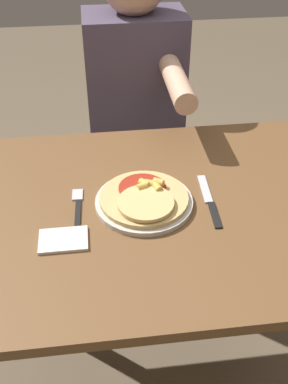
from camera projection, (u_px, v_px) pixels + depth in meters
ground_plane at (146, 368)px, 1.65m from camera, size 8.00×8.00×0.00m
dining_table at (146, 242)px, 1.25m from camera, size 1.08×0.78×0.77m
plate at (144, 202)px, 1.17m from camera, size 0.26×0.26×0.01m
pizza at (145, 198)px, 1.16m from camera, size 0.23×0.23×0.04m
fork at (78, 207)px, 1.16m from camera, size 0.03×0.18×0.00m
knife at (210, 201)px, 1.18m from camera, size 0.03×0.22×0.00m
napkin at (63, 240)px, 1.06m from camera, size 0.12×0.08×0.01m
person_diner at (136, 101)px, 1.70m from camera, size 0.35×0.52×1.27m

